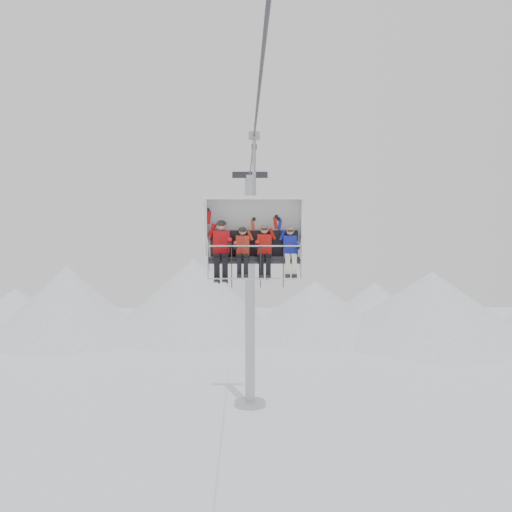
{
  "coord_description": "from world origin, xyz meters",
  "views": [
    {
      "loc": [
        -0.22,
        -14.4,
        11.23
      ],
      "look_at": [
        0.0,
        0.0,
        10.23
      ],
      "focal_mm": 45.0,
      "sensor_mm": 36.0,
      "label": 1
    }
  ],
  "objects_px": {
    "chairlift_carrier": "(254,229)",
    "lift_tower_right": "(250,307)",
    "skier_center_left": "(243,250)",
    "skier_center_right": "(264,249)",
    "skier_far_right": "(290,250)",
    "skier_far_left": "(221,247)"
  },
  "relations": [
    {
      "from": "chairlift_carrier",
      "to": "skier_far_left",
      "type": "relative_size",
      "value": 2.23
    },
    {
      "from": "skier_center_right",
      "to": "lift_tower_right",
      "type": "bearing_deg",
      "value": 90.85
    },
    {
      "from": "chairlift_carrier",
      "to": "skier_center_left",
      "type": "height_order",
      "value": "chairlift_carrier"
    },
    {
      "from": "skier_center_left",
      "to": "skier_far_right",
      "type": "height_order",
      "value": "skier_far_right"
    },
    {
      "from": "lift_tower_right",
      "to": "skier_center_right",
      "type": "xyz_separation_m",
      "value": [
        0.28,
        -18.91,
        4.42
      ]
    },
    {
      "from": "chairlift_carrier",
      "to": "skier_center_left",
      "type": "distance_m",
      "value": 0.73
    },
    {
      "from": "lift_tower_right",
      "to": "skier_far_right",
      "type": "xyz_separation_m",
      "value": [
        0.98,
        -18.92,
        4.39
      ]
    },
    {
      "from": "skier_center_right",
      "to": "skier_far_right",
      "type": "xyz_separation_m",
      "value": [
        0.7,
        -0.01,
        -0.02
      ]
    },
    {
      "from": "lift_tower_right",
      "to": "skier_center_left",
      "type": "relative_size",
      "value": 7.99
    },
    {
      "from": "skier_center_left",
      "to": "skier_far_left",
      "type": "bearing_deg",
      "value": 177.71
    },
    {
      "from": "lift_tower_right",
      "to": "skier_center_left",
      "type": "distance_m",
      "value": 19.42
    },
    {
      "from": "chairlift_carrier",
      "to": "skier_far_right",
      "type": "xyz_separation_m",
      "value": [
        0.98,
        -0.33,
        -0.57
      ]
    },
    {
      "from": "lift_tower_right",
      "to": "skier_center_left",
      "type": "bearing_deg",
      "value": -90.96
    },
    {
      "from": "lift_tower_right",
      "to": "skier_far_right",
      "type": "bearing_deg",
      "value": -87.02
    },
    {
      "from": "skier_far_left",
      "to": "skier_center_right",
      "type": "height_order",
      "value": "skier_far_left"
    },
    {
      "from": "chairlift_carrier",
      "to": "lift_tower_right",
      "type": "bearing_deg",
      "value": 90.0
    },
    {
      "from": "skier_far_left",
      "to": "skier_center_right",
      "type": "relative_size",
      "value": 1.06
    },
    {
      "from": "skier_center_right",
      "to": "skier_far_right",
      "type": "distance_m",
      "value": 0.7
    },
    {
      "from": "skier_far_left",
      "to": "skier_center_right",
      "type": "distance_m",
      "value": 1.18
    },
    {
      "from": "skier_far_left",
      "to": "chairlift_carrier",
      "type": "bearing_deg",
      "value": 18.74
    },
    {
      "from": "chairlift_carrier",
      "to": "skier_far_left",
      "type": "xyz_separation_m",
      "value": [
        -0.9,
        -0.31,
        -0.49
      ]
    },
    {
      "from": "skier_center_left",
      "to": "skier_center_right",
      "type": "bearing_deg",
      "value": 0.69
    }
  ]
}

